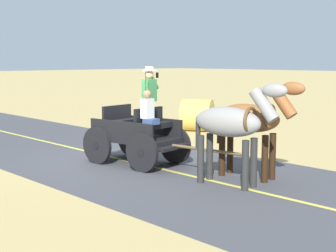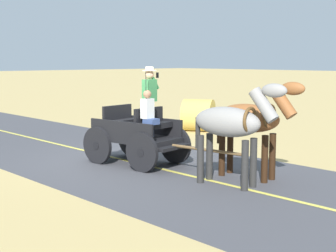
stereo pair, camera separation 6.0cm
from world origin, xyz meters
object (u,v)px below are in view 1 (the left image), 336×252
hay_bale (197,115)px  horse_drawn_carriage (139,133)px  horse_off_side (232,124)px  horse_near_side (252,120)px

hay_bale → horse_drawn_carriage: bearing=29.4°
horse_off_side → hay_bale: size_ratio=1.84×
horse_off_side → hay_bale: 8.24m
horse_drawn_carriage → hay_bale: (-5.45, -3.08, -0.22)m
horse_off_side → horse_drawn_carriage: bearing=-89.9°
horse_drawn_carriage → hay_bale: 6.27m
horse_near_side → horse_off_side: same height
horse_off_side → hay_bale: bearing=-131.6°
horse_off_side → hay_bale: (-5.45, -6.14, -0.72)m
horse_near_side → hay_bale: horse_near_side is taller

